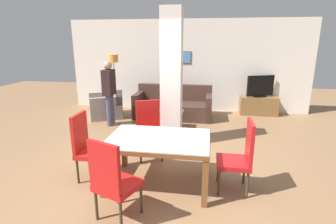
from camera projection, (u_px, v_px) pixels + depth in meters
ground_plane at (159, 183)px, 3.98m from camera, size 18.00×18.00×0.00m
back_wall at (187, 66)px, 7.89m from camera, size 7.20×0.09×2.70m
divider_pillar at (172, 80)px, 5.13m from camera, size 0.40×0.39×2.70m
dining_table at (159, 147)px, 3.82m from camera, size 1.48×1.04×0.74m
dining_chair_near_left at (113, 179)px, 3.02m from camera, size 0.60×0.60×1.04m
dining_chair_head_left at (88, 145)px, 4.00m from camera, size 0.46×0.46×1.04m
dining_chair_far_left at (149, 128)px, 4.78m from camera, size 0.60×0.60×1.04m
dining_chair_head_right at (240, 155)px, 3.66m from camera, size 0.46×0.46×1.04m
sofa at (173, 107)px, 7.34m from camera, size 2.12×0.92×0.88m
armchair at (107, 106)px, 7.40m from camera, size 1.18×1.22×0.83m
coffee_table at (169, 120)px, 6.38m from camera, size 0.67×0.46×0.45m
bottle at (175, 107)px, 6.28m from camera, size 0.07×0.07×0.25m
tv_stand at (259, 106)px, 7.59m from camera, size 1.05×0.40×0.52m
tv_screen at (260, 87)px, 7.44m from camera, size 0.78×0.36×0.62m
floor_lamp at (114, 65)px, 7.60m from camera, size 0.28×0.28×1.70m
standing_person at (109, 89)px, 6.48m from camera, size 0.23×0.39×1.62m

